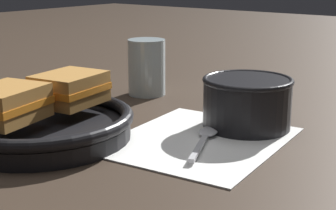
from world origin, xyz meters
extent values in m
plane|color=#382B21|center=(0.00, 0.00, 0.00)|extent=(4.00, 4.00, 0.00)
cube|color=white|center=(0.00, -0.06, 0.00)|extent=(0.28, 0.25, 0.00)
cylinder|color=black|center=(0.09, -0.08, 0.04)|extent=(0.13, 0.13, 0.08)
cylinder|color=#DB5B1E|center=(0.09, -0.08, 0.06)|extent=(0.12, 0.12, 0.01)
torus|color=black|center=(0.09, -0.08, 0.08)|extent=(0.14, 0.14, 0.01)
cube|color=silver|center=(-0.04, -0.09, 0.01)|extent=(0.09, 0.05, 0.01)
ellipsoid|color=silver|center=(0.02, -0.06, 0.01)|extent=(0.05, 0.04, 0.01)
cylinder|color=black|center=(-0.13, 0.12, 0.01)|extent=(0.25, 0.25, 0.02)
torus|color=black|center=(-0.13, 0.12, 0.03)|extent=(0.26, 0.26, 0.02)
cube|color=#B27A38|center=(-0.08, 0.12, 0.05)|extent=(0.11, 0.09, 0.02)
cube|color=orange|center=(-0.08, 0.12, 0.07)|extent=(0.11, 0.10, 0.01)
cube|color=#B27A38|center=(-0.08, 0.12, 0.08)|extent=(0.11, 0.09, 0.02)
cube|color=#B27A38|center=(-0.19, 0.12, 0.05)|extent=(0.11, 0.10, 0.02)
cube|color=orange|center=(-0.19, 0.12, 0.07)|extent=(0.12, 0.10, 0.01)
cube|color=#B27A38|center=(-0.19, 0.12, 0.08)|extent=(0.11, 0.10, 0.02)
cylinder|color=silver|center=(0.17, 0.18, 0.05)|extent=(0.07, 0.07, 0.11)
camera|label=1|loc=(-0.58, -0.45, 0.24)|focal=55.00mm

